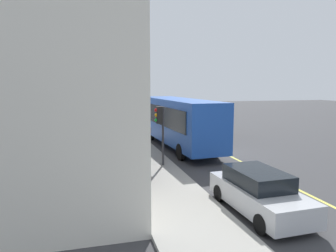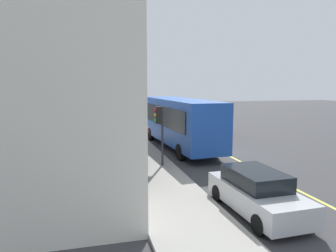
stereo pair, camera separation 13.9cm
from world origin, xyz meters
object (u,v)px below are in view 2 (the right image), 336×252
car_silver (257,192)px  pedestrian_near_storefront (143,166)px  car_maroon (208,126)px  bus (178,120)px  traffic_light (159,122)px

car_silver → pedestrian_near_storefront: 4.80m
car_silver → car_maroon: size_ratio=1.01×
bus → car_silver: size_ratio=2.58×
traffic_light → pedestrian_near_storefront: traffic_light is taller
bus → car_maroon: size_ratio=2.60×
bus → car_maroon: (5.47, -4.53, -1.24)m
traffic_light → pedestrian_near_storefront: 3.90m
traffic_light → car_silver: bearing=-163.4°
bus → traffic_light: (-5.06, 2.56, 0.55)m
car_silver → pedestrian_near_storefront: size_ratio=2.78×
car_maroon → pedestrian_near_storefront: pedestrian_near_storefront is taller
car_silver → pedestrian_near_storefront: (3.32, 3.45, 0.34)m
pedestrian_near_storefront → bus: bearing=-25.8°
traffic_light → pedestrian_near_storefront: size_ratio=2.04×
bus → traffic_light: size_ratio=3.51×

